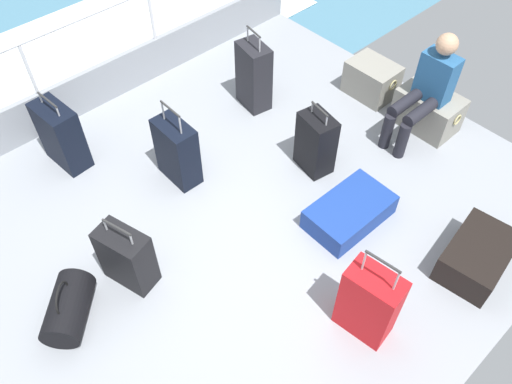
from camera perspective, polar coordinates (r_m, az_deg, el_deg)
ground_plane at (r=4.62m, az=-1.64°, el=-2.57°), size 4.40×5.20×0.06m
gunwale_port at (r=5.80m, az=-16.40°, el=11.62°), size 0.06×5.20×0.45m
railing_port at (r=5.50m, az=-17.70°, el=16.16°), size 0.04×4.20×1.02m
sea_wake at (r=7.23m, az=-21.43°, el=12.78°), size 12.00×12.00×0.01m
cargo_crate_0 at (r=5.81m, az=12.72°, el=12.10°), size 0.55×0.39×0.38m
cargo_crate_1 at (r=5.55m, az=18.53°, el=8.60°), size 0.66×0.40×0.39m
passenger_seated at (r=5.19m, az=18.41°, el=10.89°), size 0.34×0.66×1.09m
suitcase_0 at (r=5.44m, az=-0.25°, el=12.74°), size 0.40×0.29×0.89m
suitcase_1 at (r=4.11m, az=-14.15°, el=-7.03°), size 0.46×0.33×0.67m
suitcase_2 at (r=5.13m, az=-20.80°, el=5.87°), size 0.47×0.28×0.76m
suitcase_3 at (r=4.52m, az=23.32°, el=-6.56°), size 0.53×0.72×0.28m
suitcase_4 at (r=4.79m, az=6.65°, el=5.43°), size 0.38×0.30×0.72m
suitcase_5 at (r=4.54m, az=10.33°, el=-2.19°), size 0.47×0.77×0.21m
suitcase_6 at (r=3.81m, az=12.42°, el=-11.93°), size 0.43×0.29×0.88m
suitcase_7 at (r=4.71m, az=-8.75°, el=4.43°), size 0.42×0.24×0.83m
duffel_bag at (r=4.16m, az=-20.09°, el=-12.00°), size 0.57×0.57×0.42m
paper_cup at (r=4.59m, az=-16.21°, el=-4.26°), size 0.08×0.08×0.10m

